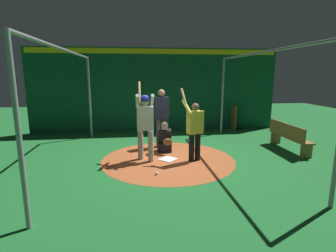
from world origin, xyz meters
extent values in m
plane|color=#1E6B2D|center=(0.00, 0.00, 0.00)|extent=(26.08, 26.08, 0.00)
cylinder|color=#AD562D|center=(0.00, 0.00, 0.00)|extent=(3.67, 3.67, 0.01)
cube|color=white|center=(0.00, 0.00, 0.01)|extent=(0.59, 0.59, 0.01)
cylinder|color=#B3B3B7|center=(0.11, -0.48, 0.43)|extent=(0.15, 0.15, 0.85)
cylinder|color=#B3B3B7|center=(-0.13, -0.75, 0.43)|extent=(0.15, 0.15, 0.85)
cube|color=silver|center=(-0.01, -0.61, 1.17)|extent=(0.22, 0.44, 0.64)
cylinder|color=silver|center=(-0.11, -0.42, 1.63)|extent=(0.52, 0.09, 0.40)
cylinder|color=silver|center=(-0.11, -0.81, 1.63)|extent=(0.52, 0.09, 0.40)
sphere|color=tan|center=(-0.01, -0.61, 1.62)|extent=(0.22, 0.22, 0.22)
sphere|color=navy|center=(-0.01, -0.61, 1.68)|extent=(0.25, 0.25, 0.25)
cylinder|color=tan|center=(-0.23, -0.75, 1.77)|extent=(0.54, 0.06, 0.73)
cube|color=black|center=(-0.79, -0.01, 0.14)|extent=(0.40, 0.40, 0.28)
cube|color=black|center=(-0.75, -0.01, 0.49)|extent=(0.30, 0.40, 0.46)
sphere|color=#9E704C|center=(-0.73, -0.01, 0.81)|extent=(0.21, 0.21, 0.21)
cube|color=gray|center=(-0.63, -0.01, 0.81)|extent=(0.03, 0.19, 0.19)
ellipsoid|color=brown|center=(-0.47, 0.05, 0.38)|extent=(0.12, 0.28, 0.22)
cylinder|color=#4C4C51|center=(-1.39, 0.06, 0.45)|extent=(0.15, 0.15, 0.90)
cylinder|color=#4C4C51|center=(-1.39, -0.14, 0.45)|extent=(0.15, 0.15, 0.90)
cube|color=#1E2338|center=(-1.39, -0.04, 1.26)|extent=(0.22, 0.42, 0.72)
cylinder|color=#1E2338|center=(-1.39, 0.17, 1.32)|extent=(0.09, 0.09, 0.60)
cylinder|color=#1E2338|center=(-1.39, -0.24, 1.32)|extent=(0.09, 0.09, 0.60)
sphere|color=#9E704C|center=(-1.39, -0.04, 1.75)|extent=(0.23, 0.23, 0.23)
cylinder|color=black|center=(0.16, 0.80, 0.38)|extent=(0.15, 0.15, 0.77)
cylinder|color=black|center=(0.23, 0.61, 0.38)|extent=(0.15, 0.15, 0.77)
cube|color=#CACB41|center=(0.19, 0.71, 1.07)|extent=(0.35, 0.47, 0.61)
cylinder|color=#CACB41|center=(0.12, 0.89, 1.12)|extent=(0.09, 0.09, 0.51)
cylinder|color=#CACB41|center=(0.17, 0.48, 1.48)|extent=(0.45, 0.24, 0.40)
sphere|color=brown|center=(0.19, 0.71, 1.48)|extent=(0.20, 0.20, 0.20)
cylinder|color=tan|center=(0.10, 0.45, 1.59)|extent=(0.45, 0.22, 0.74)
cube|color=#0F472D|center=(-3.85, 0.00, 1.69)|extent=(0.20, 10.08, 3.37)
cube|color=yellow|center=(-3.74, 0.00, 3.22)|extent=(0.03, 9.88, 0.20)
cylinder|color=gray|center=(-3.01, -2.53, 1.45)|extent=(0.08, 0.08, 2.90)
cylinder|color=gray|center=(3.01, -2.53, 1.45)|extent=(0.08, 0.08, 2.90)
cylinder|color=gray|center=(-3.01, 2.53, 1.45)|extent=(0.08, 0.08, 2.90)
cylinder|color=gray|center=(0.00, -2.53, 2.90)|extent=(6.01, 0.07, 0.07)
cylinder|color=gray|center=(0.00, 2.53, 2.90)|extent=(6.01, 0.07, 0.07)
cube|color=olive|center=(-3.60, 3.23, 0.53)|extent=(0.70, 0.04, 1.05)
cylinder|color=tan|center=(-3.85, 3.29, 0.41)|extent=(0.06, 0.13, 0.83)
cylinder|color=olive|center=(-3.73, 3.29, 0.42)|extent=(0.06, 0.20, 0.84)
cylinder|color=tan|center=(-3.61, 3.29, 0.43)|extent=(0.06, 0.16, 0.87)
cylinder|color=olive|center=(-3.49, 3.29, 0.45)|extent=(0.06, 0.14, 0.91)
cylinder|color=black|center=(-3.37, 3.29, 0.46)|extent=(0.06, 0.15, 0.91)
cube|color=olive|center=(-0.44, 3.88, 0.42)|extent=(1.87, 0.36, 0.05)
cube|color=olive|center=(-0.44, 3.72, 0.65)|extent=(1.87, 0.04, 0.40)
cube|color=olive|center=(-1.25, 3.88, 0.20)|extent=(0.08, 0.32, 0.40)
cube|color=olive|center=(0.38, 3.88, 0.20)|extent=(0.08, 0.32, 0.40)
sphere|color=white|center=(-0.56, -0.40, 0.04)|extent=(0.07, 0.07, 0.07)
sphere|color=white|center=(1.10, -0.41, 0.04)|extent=(0.07, 0.07, 0.07)
camera|label=1|loc=(6.86, -0.87, 2.32)|focal=27.76mm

